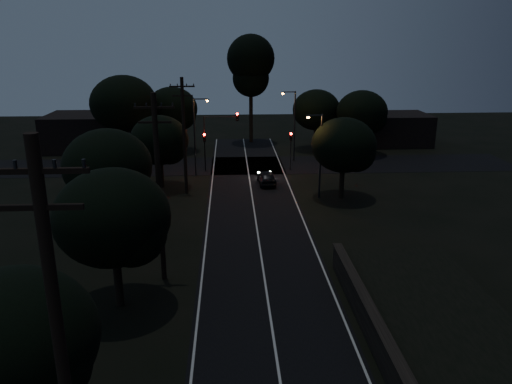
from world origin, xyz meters
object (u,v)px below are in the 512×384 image
tall_pine (251,65)px  signal_right (291,144)px  streetlight_c (319,150)px  utility_pole_near (63,372)px  utility_pole_mid (159,187)px  car (267,177)px  streetlight_a (196,132)px  signal_mast (220,131)px  streetlight_b (293,121)px  signal_left (205,145)px  utility_pole_far (184,134)px

tall_pine → signal_right: bearing=-76.5°
streetlight_c → tall_pine: bearing=100.9°
utility_pole_near → utility_pole_mid: utility_pole_near is taller
utility_pole_near → car: utility_pole_near is taller
signal_right → streetlight_a: 10.26m
utility_pole_mid → signal_mast: size_ratio=1.76×
utility_pole_near → streetlight_b: (11.31, 46.00, -1.61)m
utility_pole_mid → signal_mast: bearing=83.0°
utility_pole_near → utility_pole_mid: bearing=90.0°
streetlight_a → utility_pole_near: bearing=-91.0°
car → signal_right: bearing=-121.4°
utility_pole_near → tall_pine: (7.00, 57.00, 3.98)m
utility_pole_near → streetlight_a: 40.04m
streetlight_b → tall_pine: bearing=111.4°
signal_mast → streetlight_a: 3.13m
signal_right → car: signal_right is taller
utility_pole_mid → signal_mast: utility_pole_mid is taller
streetlight_b → streetlight_c: 14.01m
utility_pole_near → utility_pole_mid: 17.01m
signal_left → streetlight_c: bearing=-43.8°
signal_left → signal_mast: signal_mast is taller
utility_pole_far → signal_mast: utility_pole_far is taller
streetlight_a → streetlight_c: 13.72m
utility_pole_far → streetlight_c: size_ratio=1.40×
signal_left → car: bearing=-41.5°
utility_pole_far → car: bearing=18.1°
utility_pole_far → tall_pine: tall_pine is taller
utility_pole_mid → signal_left: size_ratio=2.68×
streetlight_b → streetlight_a: bearing=-150.5°
signal_mast → car: bearing=-50.5°
tall_pine → car: (0.62, -20.51, -9.55)m
utility_pole_far → signal_right: 13.53m
utility_pole_far → signal_mast: bearing=68.9°
utility_pole_far → tall_pine: size_ratio=0.74×
signal_left → streetlight_b: streetlight_b is taller
utility_pole_mid → car: size_ratio=2.77×
utility_pole_mid → utility_pole_far: bearing=90.0°
utility_pole_far → streetlight_b: bearing=46.7°
signal_left → streetlight_a: (-0.71, -1.99, 1.80)m
signal_left → streetlight_c: (10.43, -9.99, 1.51)m
utility_pole_near → streetlight_c: utility_pole_near is taller
utility_pole_mid → signal_mast: 25.22m
car → utility_pole_near: bearing=75.3°
signal_left → signal_right: (9.20, 0.00, 0.00)m
utility_pole_mid → signal_left: 25.19m
signal_left → car: size_ratio=1.03×
streetlight_a → streetlight_b: 12.19m
tall_pine → streetlight_c: tall_pine is taller
utility_pole_near → utility_pole_far: bearing=90.0°
signal_left → tall_pine: bearing=69.5°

